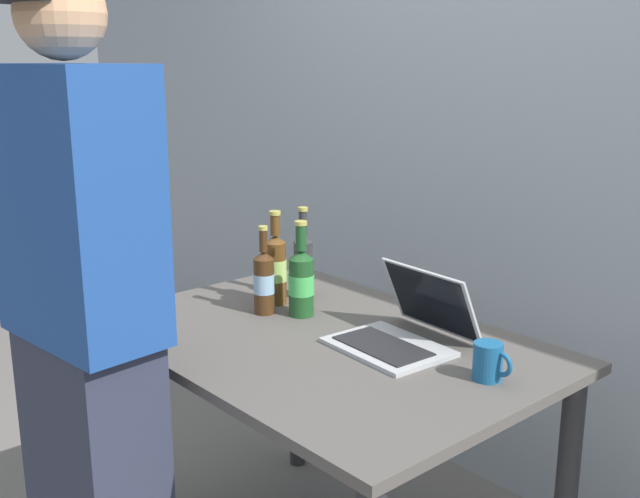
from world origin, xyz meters
The scene contains 9 objects.
desk centered at (0.00, 0.00, 0.66)m, with size 1.24×0.86×0.77m.
laptop centered at (0.18, 0.13, 0.81)m, with size 0.33×0.34×0.20m.
beer_bottle_brown centered at (-0.32, 0.09, 0.89)m, with size 0.07×0.07×0.30m.
beer_bottle_green centered at (-0.31, 0.19, 0.88)m, with size 0.06×0.06×0.30m.
beer_bottle_amber centered at (-0.18, 0.08, 0.88)m, with size 0.08×0.08×0.29m.
beer_bottle_dark centered at (-0.27, 0.01, 0.87)m, with size 0.06×0.06×0.27m.
person_figure centered at (-0.15, -0.61, 0.88)m, with size 0.43×0.30×1.74m.
coffee_mug centered at (0.48, 0.11, 0.82)m, with size 0.10×0.07×0.09m.
back_wall centered at (0.00, 0.87, 1.30)m, with size 6.00×0.10×2.60m, color #99A3AD.
Camera 1 is at (1.47, -1.30, 1.52)m, focal length 42.36 mm.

